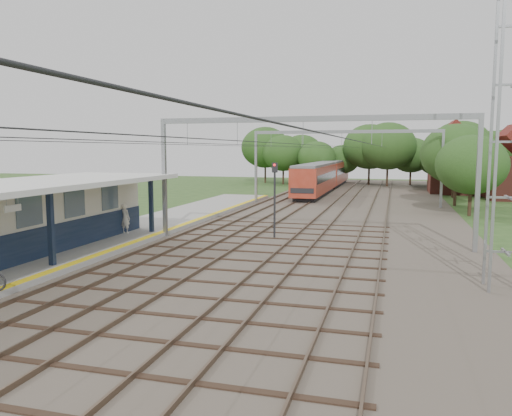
% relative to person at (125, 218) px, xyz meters
% --- Properties ---
extents(ground, '(160.00, 160.00, 0.00)m').
position_rel_person_xyz_m(ground, '(7.13, -14.10, -1.22)').
color(ground, '#2D4C1E').
rests_on(ground, ground).
extents(ballast_bed, '(18.00, 90.00, 0.10)m').
position_rel_person_xyz_m(ballast_bed, '(11.13, 15.90, -1.17)').
color(ballast_bed, '#473D33').
rests_on(ballast_bed, ground).
extents(platform, '(5.00, 52.00, 0.35)m').
position_rel_person_xyz_m(platform, '(-0.37, -0.10, -1.05)').
color(platform, gray).
rests_on(platform, ground).
extents(yellow_stripe, '(0.45, 52.00, 0.01)m').
position_rel_person_xyz_m(yellow_stripe, '(1.88, -0.10, -0.87)').
color(yellow_stripe, yellow).
rests_on(yellow_stripe, platform).
extents(station_building, '(3.41, 18.00, 3.40)m').
position_rel_person_xyz_m(station_building, '(-1.75, -7.10, 0.82)').
color(station_building, beige).
rests_on(station_building, platform).
extents(canopy, '(6.40, 20.00, 3.44)m').
position_rel_person_xyz_m(canopy, '(-0.64, -8.10, 2.42)').
color(canopy, '#111E36').
rests_on(canopy, platform).
extents(rail_tracks, '(11.80, 88.00, 0.15)m').
position_rel_person_xyz_m(rail_tracks, '(8.63, 15.90, -1.05)').
color(rail_tracks, brown).
rests_on(rail_tracks, ballast_bed).
extents(catenary_system, '(17.22, 88.00, 7.00)m').
position_rel_person_xyz_m(catenary_system, '(10.51, 11.18, 4.29)').
color(catenary_system, gray).
rests_on(catenary_system, ground).
extents(tree_band, '(31.72, 30.88, 8.82)m').
position_rel_person_xyz_m(tree_band, '(10.97, 43.02, 3.70)').
color(tree_band, '#382619').
rests_on(tree_band, ground).
extents(house_far, '(8.00, 6.12, 8.66)m').
position_rel_person_xyz_m(house_far, '(23.13, 37.90, 2.01)').
color(house_far, brown).
rests_on(house_far, ground).
extents(person, '(0.69, 0.50, 1.74)m').
position_rel_person_xyz_m(person, '(0.00, 0.00, 0.00)').
color(person, white).
rests_on(person, platform).
extents(train, '(2.71, 33.76, 3.58)m').
position_rel_person_xyz_m(train, '(6.63, 38.13, 0.78)').
color(train, black).
rests_on(train, ballast_bed).
extents(signal_post, '(0.36, 0.32, 4.48)m').
position_rel_person_xyz_m(signal_post, '(8.48, 2.14, 1.63)').
color(signal_post, black).
rests_on(signal_post, ground).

